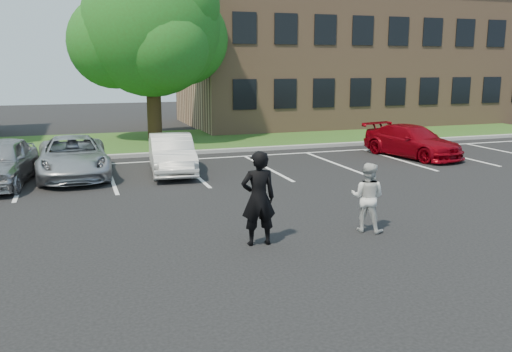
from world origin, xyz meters
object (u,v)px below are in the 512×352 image
Objects in this scene: office_building at (354,58)px; car_white_sedan at (172,154)px; man_white_shirt at (367,197)px; car_red_compact at (412,141)px; man_black_suit at (258,198)px; car_silver_minivan at (73,157)px; tree at (153,30)px.

car_white_sedan is at bearing -136.82° from office_building.
office_building is 25.13m from man_white_shirt.
man_black_suit is at bearing -151.64° from car_red_compact.
man_white_shirt is 10.71m from car_silver_minivan.
man_white_shirt is at bearing -117.92° from office_building.
man_black_suit is at bearing -67.97° from car_silver_minivan.
car_white_sedan is (-0.36, 8.33, -0.34)m from man_black_suit.
office_building is at bearing 58.05° from car_red_compact.
tree is at bearing 62.24° from car_silver_minivan.
car_red_compact is (9.64, 8.47, -0.36)m from man_black_suit.
man_white_shirt is at bearing -81.92° from tree.
man_white_shirt reaches higher than car_white_sedan.
tree reaches higher than man_white_shirt.
office_building reaches higher than car_silver_minivan.
tree reaches higher than car_silver_minivan.
man_black_suit is 0.41× the size of car_silver_minivan.
car_white_sedan is at bearing -26.95° from man_white_shirt.
office_building reaches higher than man_white_shirt.
tree is 17.08m from man_black_suit.
car_red_compact is at bearing -40.84° from tree.
car_white_sedan is (-3.02, 8.23, -0.12)m from man_white_shirt.
man_white_shirt reaches higher than car_silver_minivan.
man_white_shirt is at bearing -174.02° from man_black_suit.
tree is 1.79× the size of car_silver_minivan.
car_white_sedan is at bearing -94.82° from tree.
office_building is at bearing 36.01° from car_silver_minivan.
office_building reaches higher than car_red_compact.
man_white_shirt is 0.39× the size of car_white_sedan.
man_white_shirt is (-11.66, -22.01, -3.36)m from office_building.
car_silver_minivan is (-3.65, 8.75, -0.33)m from man_black_suit.
car_silver_minivan reaches higher than car_red_compact.
car_red_compact is (6.97, 8.37, -0.15)m from man_white_shirt.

